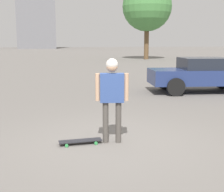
{
  "coord_description": "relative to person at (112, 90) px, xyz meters",
  "views": [
    {
      "loc": [
        -6.01,
        1.08,
        2.03
      ],
      "look_at": [
        0.0,
        0.0,
        0.96
      ],
      "focal_mm": 50.0,
      "sensor_mm": 36.0,
      "label": 1
    }
  ],
  "objects": [
    {
      "name": "tree_distant",
      "position": [
        29.02,
        -9.22,
        4.83
      ],
      "size": [
        5.57,
        5.57,
        8.72
      ],
      "color": "brown",
      "rests_on": "ground_plane"
    },
    {
      "name": "ground_plane",
      "position": [
        0.0,
        0.0,
        -1.08
      ],
      "size": [
        220.0,
        220.0,
        0.0
      ],
      "primitive_type": "plane",
      "color": "slate"
    },
    {
      "name": "car_parked_near",
      "position": [
        5.68,
        -4.7,
        -0.34
      ],
      "size": [
        2.22,
        4.26,
        1.39
      ],
      "rotation": [
        0.0,
        0.0,
        1.47
      ],
      "color": "navy",
      "rests_on": "ground_plane"
    },
    {
      "name": "person",
      "position": [
        0.0,
        0.0,
        0.0
      ],
      "size": [
        0.27,
        0.65,
        1.71
      ],
      "rotation": [
        0.0,
        0.0,
        -1.72
      ],
      "color": "#4C4742",
      "rests_on": "ground_plane"
    },
    {
      "name": "skateboard",
      "position": [
        -0.0,
        0.64,
        -1.02
      ],
      "size": [
        0.33,
        0.87,
        0.08
      ],
      "rotation": [
        0.0,
        0.0,
        1.65
      ],
      "color": "#232328",
      "rests_on": "ground_plane"
    }
  ]
}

